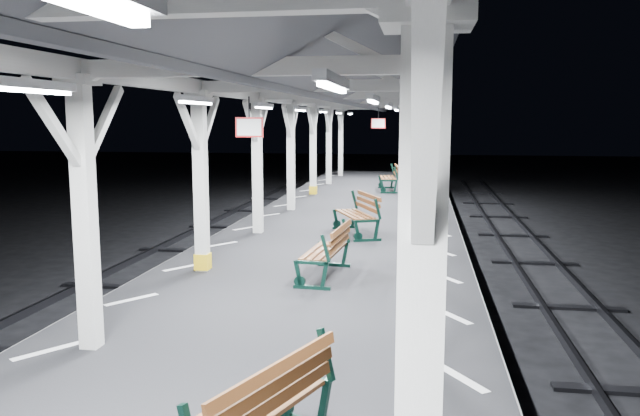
% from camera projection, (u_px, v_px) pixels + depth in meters
% --- Properties ---
extents(ground, '(120.00, 120.00, 0.00)m').
position_uv_depth(ground, '(285.00, 371.00, 9.51)').
color(ground, black).
rests_on(ground, ground).
extents(platform, '(6.00, 50.00, 1.00)m').
position_uv_depth(platform, '(285.00, 339.00, 9.44)').
color(platform, black).
rests_on(platform, ground).
extents(hazard_stripes_left, '(1.00, 48.00, 0.01)m').
position_uv_depth(hazard_stripes_left, '(132.00, 300.00, 9.76)').
color(hazard_stripes_left, silver).
rests_on(hazard_stripes_left, platform).
extents(hazard_stripes_right, '(1.00, 48.00, 0.01)m').
position_uv_depth(hazard_stripes_right, '(450.00, 315.00, 8.98)').
color(hazard_stripes_right, silver).
rests_on(hazard_stripes_right, platform).
extents(track_right, '(2.20, 60.00, 0.16)m').
position_uv_depth(track_right, '(634.00, 388.00, 8.70)').
color(track_right, '#2D2D33').
rests_on(track_right, ground).
extents(canopy, '(5.40, 49.00, 4.65)m').
position_uv_depth(canopy, '(282.00, 65.00, 8.85)').
color(canopy, silver).
rests_on(canopy, platform).
extents(bench_near, '(1.28, 1.92, 0.98)m').
position_uv_depth(bench_near, '(255.00, 412.00, 4.90)').
color(bench_near, black).
rests_on(bench_near, platform).
extents(bench_mid, '(0.79, 1.80, 0.95)m').
position_uv_depth(bench_mid, '(329.00, 250.00, 11.07)').
color(bench_mid, black).
rests_on(bench_mid, platform).
extents(bench_far, '(1.36, 1.98, 1.01)m').
position_uv_depth(bench_far, '(360.00, 213.00, 15.22)').
color(bench_far, black).
rests_on(bench_far, platform).
extents(bench_extra, '(0.92, 1.97, 1.03)m').
position_uv_depth(bench_extra, '(391.00, 177.00, 24.61)').
color(bench_extra, black).
rests_on(bench_extra, platform).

